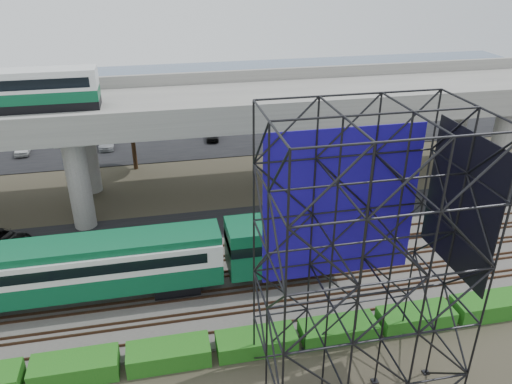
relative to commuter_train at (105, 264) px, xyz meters
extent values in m
plane|color=#474233|center=(7.51, -2.00, -2.88)|extent=(140.00, 140.00, 0.00)
cube|color=slate|center=(7.51, 0.00, -2.78)|extent=(90.00, 12.00, 0.20)
cube|color=black|center=(7.51, 8.50, -2.84)|extent=(90.00, 5.00, 0.08)
cube|color=black|center=(7.51, 32.00, -2.84)|extent=(90.00, 18.00, 0.08)
cube|color=#485B76|center=(7.51, 54.00, -2.87)|extent=(140.00, 40.00, 0.03)
cube|color=#472D1E|center=(7.51, -4.72, -2.60)|extent=(90.00, 0.08, 0.16)
cube|color=#472D1E|center=(7.51, -3.28, -2.60)|extent=(90.00, 0.08, 0.16)
cube|color=#472D1E|center=(7.51, -2.72, -2.60)|extent=(90.00, 0.08, 0.16)
cube|color=#472D1E|center=(7.51, -1.28, -2.60)|extent=(90.00, 0.08, 0.16)
cube|color=#472D1E|center=(7.51, -0.72, -2.60)|extent=(90.00, 0.08, 0.16)
cube|color=#472D1E|center=(7.51, 0.72, -2.60)|extent=(90.00, 0.08, 0.16)
cube|color=#472D1E|center=(7.51, 1.28, -2.60)|extent=(90.00, 0.08, 0.16)
cube|color=#472D1E|center=(7.51, 2.72, -2.60)|extent=(90.00, 0.08, 0.16)
cube|color=#472D1E|center=(7.51, 3.28, -2.60)|extent=(90.00, 0.08, 0.16)
cube|color=#472D1E|center=(7.51, 4.72, -2.60)|extent=(90.00, 0.08, 0.16)
cube|color=black|center=(4.38, 0.00, -2.07)|extent=(3.00, 2.20, 0.90)
cube|color=#0B5130|center=(-2.12, 0.00, -0.92)|extent=(19.00, 3.00, 1.40)
cube|color=silver|center=(-2.12, 0.00, 0.53)|extent=(19.00, 3.00, 1.50)
cube|color=#0B5130|center=(-2.12, 0.00, 1.53)|extent=(19.00, 2.60, 0.50)
cube|color=black|center=(-1.12, 0.00, 0.58)|extent=(15.00, 3.06, 0.70)
cube|color=#0B5130|center=(11.88, 0.00, 0.08)|extent=(8.00, 3.00, 3.40)
cube|color=#9E9B93|center=(7.51, 14.00, 5.72)|extent=(80.00, 12.00, 1.20)
cube|color=#9E9B93|center=(7.51, 8.25, 6.87)|extent=(80.00, 0.50, 1.10)
cube|color=#9E9B93|center=(7.51, 19.75, 6.87)|extent=(80.00, 0.50, 1.10)
cylinder|color=#9E9B93|center=(-2.49, 10.50, 1.12)|extent=(1.80, 1.80, 8.00)
cylinder|color=#9E9B93|center=(-2.49, 17.50, 1.12)|extent=(1.80, 1.80, 8.00)
cube|color=#9E9B93|center=(-2.49, 14.00, 4.82)|extent=(2.40, 9.00, 0.60)
cylinder|color=#9E9B93|center=(17.51, 10.50, 1.12)|extent=(1.80, 1.80, 8.00)
cylinder|color=#9E9B93|center=(17.51, 17.50, 1.12)|extent=(1.80, 1.80, 8.00)
cube|color=#9E9B93|center=(17.51, 14.00, 4.82)|extent=(2.40, 9.00, 0.60)
cylinder|color=#9E9B93|center=(35.51, 10.50, 1.12)|extent=(1.80, 1.80, 8.00)
cylinder|color=#9E9B93|center=(35.51, 17.50, 1.12)|extent=(1.80, 1.80, 8.00)
cube|color=#9E9B93|center=(35.51, 14.00, 4.82)|extent=(2.40, 9.00, 0.60)
cube|color=black|center=(-6.31, 14.00, 6.67)|extent=(12.00, 2.50, 0.70)
cube|color=#0B5130|center=(-6.31, 14.00, 7.47)|extent=(12.00, 2.50, 0.90)
cube|color=silver|center=(-6.31, 14.00, 8.57)|extent=(12.00, 2.50, 1.30)
cube|color=black|center=(-6.31, 14.00, 8.62)|extent=(11.00, 2.56, 0.80)
cube|color=silver|center=(-6.31, 14.00, 9.37)|extent=(12.00, 2.40, 0.30)
cube|color=#170C84|center=(12.74, -6.95, 6.42)|extent=(8.10, 0.08, 8.25)
cube|color=black|center=(17.29, -10.00, 7.62)|extent=(0.06, 5.40, 6.75)
cube|color=#145814|center=(-1.49, -6.30, -2.28)|extent=(4.60, 1.80, 1.20)
cube|color=#145814|center=(3.51, -6.30, -2.31)|extent=(4.60, 1.80, 1.15)
cube|color=#145814|center=(8.51, -6.30, -2.37)|extent=(4.60, 1.80, 1.03)
cube|color=#145814|center=(13.51, -6.30, -2.38)|extent=(4.60, 1.80, 1.01)
cube|color=#145814|center=(18.51, -6.30, -2.32)|extent=(4.60, 1.80, 1.12)
cube|color=#145814|center=(23.51, -6.30, -2.28)|extent=(4.60, 1.80, 1.20)
cylinder|color=#382314|center=(21.51, 10.50, -0.48)|extent=(0.44, 0.44, 4.80)
ellipsoid|color=#145814|center=(21.51, 10.50, 2.72)|extent=(4.94, 4.94, 4.18)
cylinder|color=#382314|center=(1.51, 22.00, -0.48)|extent=(0.44, 0.44, 4.80)
ellipsoid|color=#145814|center=(1.51, 22.00, 2.72)|extent=(4.94, 4.94, 4.18)
imported|color=silver|center=(-10.93, 29.00, -2.15)|extent=(1.76, 3.93, 1.31)
imported|color=#94979B|center=(-4.96, 34.00, -2.22)|extent=(1.60, 3.64, 1.16)
imported|color=#A2A3A9|center=(-1.84, 29.00, -2.19)|extent=(1.85, 4.24, 1.21)
imported|color=white|center=(3.01, 34.00, -2.24)|extent=(2.51, 4.28, 1.12)
imported|color=black|center=(10.52, 29.00, -2.18)|extent=(1.91, 3.79, 1.24)
imported|color=#9B9EA2|center=(12.54, 34.00, -2.14)|extent=(2.16, 4.19, 1.32)
imported|color=#BABABA|center=(19.23, 29.00, -2.19)|extent=(2.57, 4.45, 1.21)
imported|color=gray|center=(22.83, 34.00, -2.18)|extent=(3.05, 4.80, 1.23)
camera|label=1|loc=(3.98, -27.79, 18.11)|focal=35.00mm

